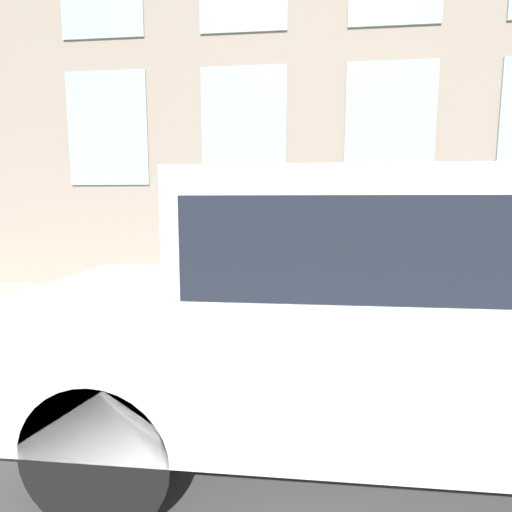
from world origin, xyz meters
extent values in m
plane|color=#514F4C|center=(0.00, 0.00, 0.00)|extent=(80.00, 80.00, 0.00)
cube|color=#B2ADA3|center=(1.46, 0.00, 0.07)|extent=(2.92, 60.00, 0.15)
cube|color=#9EBCB2|center=(2.90, -1.19, 2.92)|extent=(0.03, 1.43, 1.92)
cube|color=#9EBCB2|center=(2.90, 1.19, 2.92)|extent=(0.03, 1.43, 1.92)
cube|color=#9EBCB2|center=(2.90, 3.57, 2.92)|extent=(0.03, 1.43, 1.92)
cylinder|color=gray|center=(0.67, 0.47, 0.17)|extent=(0.31, 0.31, 0.04)
cylinder|color=gray|center=(0.67, 0.47, 0.46)|extent=(0.23, 0.23, 0.63)
sphere|color=slate|center=(0.67, 0.47, 0.78)|extent=(0.24, 0.24, 0.24)
cylinder|color=black|center=(0.67, 0.47, 0.85)|extent=(0.08, 0.08, 0.10)
cylinder|color=gray|center=(0.67, 0.31, 0.54)|extent=(0.09, 0.10, 0.09)
cylinder|color=gray|center=(0.67, 0.64, 0.54)|extent=(0.09, 0.10, 0.09)
cylinder|color=#726651|center=(0.89, 1.06, 0.47)|extent=(0.09, 0.09, 0.64)
cylinder|color=#726651|center=(1.02, 1.06, 0.47)|extent=(0.09, 0.09, 0.64)
cube|color=#1E59A5|center=(0.96, 1.06, 1.02)|extent=(0.17, 0.12, 0.48)
cylinder|color=#1E59A5|center=(0.83, 1.06, 1.04)|extent=(0.07, 0.07, 0.45)
cylinder|color=#1E59A5|center=(1.08, 1.06, 1.04)|extent=(0.07, 0.07, 0.45)
sphere|color=tan|center=(0.96, 1.06, 1.37)|extent=(0.21, 0.21, 0.21)
cylinder|color=black|center=(-2.13, 1.25, 0.39)|extent=(0.24, 0.78, 0.78)
cylinder|color=black|center=(-0.31, 1.25, 0.39)|extent=(0.24, 0.78, 0.78)
cube|color=white|center=(-1.22, -0.22, 0.71)|extent=(2.06, 4.74, 0.65)
cube|color=white|center=(-1.22, -0.22, 1.43)|extent=(1.81, 2.27, 0.78)
cube|color=#1E232D|center=(-1.22, -0.22, 1.43)|extent=(1.82, 2.09, 0.50)
camera|label=1|loc=(-3.93, 0.28, 1.64)|focal=28.00mm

